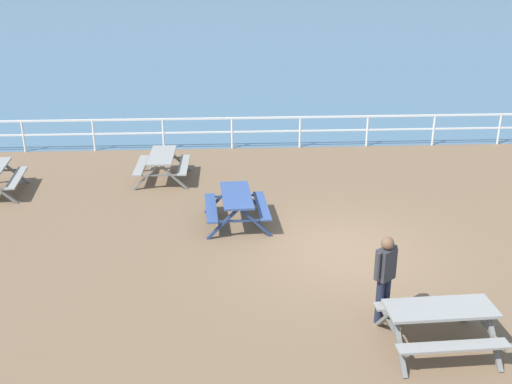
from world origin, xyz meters
The scene contains 7 objects.
ground_plane centered at (0.00, 0.00, -0.10)m, with size 30.00×24.00×0.20m, color brown.
sea_band centered at (0.00, 52.75, 0.00)m, with size 142.00×90.00×0.01m, color #476B84.
seaward_railing centered at (0.00, 7.75, 0.76)m, with size 23.07×0.07×1.08m.
picnic_table_near_left centered at (0.91, -3.64, 0.58)m, with size 1.86×1.61×0.80m.
picnic_table_near_right centered at (-4.38, 4.79, 0.58)m, with size 1.57×1.82×0.80m.
picnic_table_mid_centre centered at (-2.31, 1.57, 0.58)m, with size 1.63×1.88×0.80m.
visitor centered at (0.19, -2.79, 0.95)m, with size 0.44×0.38×1.66m.
Camera 1 is at (-2.60, -12.09, 6.20)m, focal length 42.86 mm.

